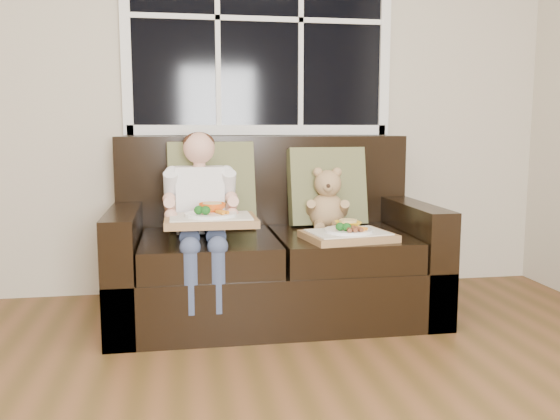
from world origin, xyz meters
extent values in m
cube|color=beige|center=(0.00, 2.50, 1.35)|extent=(4.50, 0.02, 2.70)
cube|color=black|center=(0.43, 2.48, 1.65)|extent=(1.50, 0.02, 1.25)
cube|color=white|center=(0.43, 2.47, 0.99)|extent=(1.58, 0.04, 0.06)
cube|color=white|center=(-0.35, 2.47, 1.65)|extent=(0.06, 0.04, 1.37)
cube|color=white|center=(1.21, 2.47, 1.65)|extent=(0.06, 0.04, 1.37)
cube|color=white|center=(0.43, 2.47, 1.65)|extent=(1.50, 0.03, 0.03)
cube|color=black|center=(0.43, 1.95, 0.15)|extent=(1.70, 0.90, 0.30)
cube|color=black|center=(-0.35, 1.95, 0.30)|extent=(0.15, 0.90, 0.60)
cube|color=black|center=(1.20, 1.95, 0.30)|extent=(0.15, 0.90, 0.60)
cube|color=black|center=(0.43, 2.33, 0.63)|extent=(1.70, 0.18, 0.66)
cube|color=black|center=(0.08, 1.87, 0.38)|extent=(0.68, 0.72, 0.15)
cube|color=black|center=(0.78, 1.87, 0.38)|extent=(0.68, 0.72, 0.15)
cube|color=olive|center=(0.11, 2.17, 0.69)|extent=(0.49, 0.24, 0.49)
cube|color=olive|center=(0.78, 2.17, 0.67)|extent=(0.45, 0.22, 0.46)
cube|color=white|center=(0.04, 2.00, 0.63)|extent=(0.25, 0.15, 0.35)
sphere|color=#DEA088|center=(0.04, 1.99, 0.90)|extent=(0.16, 0.16, 0.16)
ellipsoid|color=#391E12|center=(0.04, 2.00, 0.93)|extent=(0.16, 0.16, 0.12)
cylinder|color=#36415E|center=(-0.02, 1.81, 0.49)|extent=(0.10, 0.31, 0.10)
cylinder|color=#36415E|center=(0.11, 1.81, 0.49)|extent=(0.10, 0.31, 0.10)
cylinder|color=#36415E|center=(-0.02, 1.54, 0.30)|extent=(0.09, 0.09, 0.29)
cylinder|color=#36415E|center=(0.11, 1.54, 0.30)|extent=(0.09, 0.09, 0.29)
cylinder|color=#DEA088|center=(-0.11, 1.88, 0.67)|extent=(0.07, 0.31, 0.24)
cylinder|color=#DEA088|center=(0.19, 1.88, 0.67)|extent=(0.07, 0.31, 0.24)
ellipsoid|color=tan|center=(0.75, 2.06, 0.54)|extent=(0.23, 0.21, 0.21)
sphere|color=tan|center=(0.75, 2.05, 0.70)|extent=(0.18, 0.18, 0.15)
sphere|color=tan|center=(0.70, 2.05, 0.76)|extent=(0.05, 0.05, 0.05)
sphere|color=tan|center=(0.81, 2.05, 0.76)|extent=(0.05, 0.05, 0.05)
sphere|color=tan|center=(0.75, 1.99, 0.69)|extent=(0.06, 0.06, 0.06)
sphere|color=#322016|center=(0.75, 1.97, 0.70)|extent=(0.02, 0.02, 0.02)
cylinder|color=tan|center=(0.70, 1.95, 0.48)|extent=(0.08, 0.12, 0.06)
cylinder|color=tan|center=(0.80, 1.95, 0.48)|extent=(0.08, 0.12, 0.06)
cube|color=#9D7247|center=(0.08, 1.71, 0.56)|extent=(0.44, 0.34, 0.04)
cube|color=beige|center=(0.08, 1.71, 0.58)|extent=(0.39, 0.28, 0.01)
cylinder|color=white|center=(0.08, 1.70, 0.60)|extent=(0.25, 0.25, 0.02)
imported|color=#F65C14|center=(0.10, 1.75, 0.62)|extent=(0.13, 0.13, 0.04)
cylinder|color=#E1C87B|center=(0.10, 1.75, 0.63)|extent=(0.09, 0.09, 0.02)
ellipsoid|color=#1F621F|center=(0.03, 1.66, 0.62)|extent=(0.05, 0.05, 0.04)
ellipsoid|color=#1F621F|center=(0.06, 1.64, 0.62)|extent=(0.05, 0.05, 0.04)
cylinder|color=orange|center=(0.13, 1.65, 0.61)|extent=(0.05, 0.07, 0.02)
cube|color=#9D7247|center=(0.77, 1.70, 0.47)|extent=(0.47, 0.39, 0.04)
cube|color=beige|center=(0.77, 1.70, 0.49)|extent=(0.41, 0.33, 0.01)
cylinder|color=white|center=(0.77, 1.69, 0.50)|extent=(0.24, 0.24, 0.02)
imported|color=yellow|center=(0.78, 1.73, 0.52)|extent=(0.14, 0.14, 0.03)
cylinder|color=#E1C87B|center=(0.78, 1.73, 0.53)|extent=(0.09, 0.09, 0.02)
ellipsoid|color=#1F621F|center=(0.72, 1.65, 0.53)|extent=(0.04, 0.04, 0.04)
ellipsoid|color=#1F621F|center=(0.75, 1.63, 0.53)|extent=(0.04, 0.04, 0.04)
cylinder|color=orange|center=(0.82, 1.64, 0.51)|extent=(0.05, 0.07, 0.02)
cylinder|color=brown|center=(0.77, 1.62, 0.52)|extent=(0.03, 0.09, 0.02)
camera|label=1|loc=(-0.05, -1.14, 1.01)|focal=38.00mm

